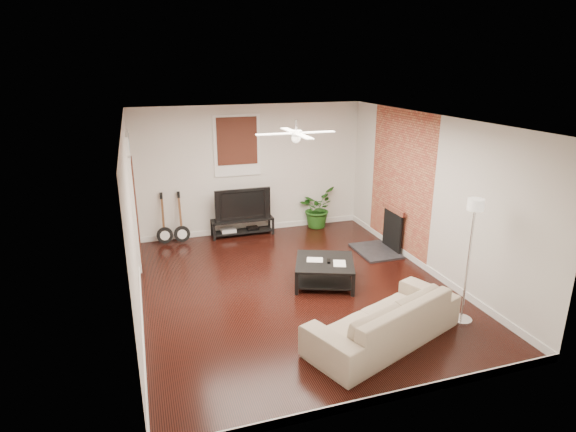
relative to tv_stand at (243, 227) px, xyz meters
name	(u,v)px	position (x,y,z in m)	size (l,w,h in m)	color
room	(296,208)	(0.28, -2.78, 1.21)	(5.01, 6.01, 2.81)	black
brick_accent	(400,183)	(2.77, -1.78, 1.21)	(0.02, 2.20, 2.80)	#AC4937
fireplace	(384,230)	(2.48, -1.78, 0.27)	(0.80, 1.10, 0.92)	black
window_back	(237,146)	(-0.02, 0.19, 1.76)	(1.00, 0.06, 1.30)	#3D1610
door_left	(134,199)	(-2.18, -0.88, 1.06)	(0.08, 1.00, 2.50)	white
tv_stand	(243,227)	(0.00, 0.00, 0.00)	(1.35, 0.36, 0.38)	black
tv	(242,203)	(0.00, 0.02, 0.54)	(1.21, 0.16, 0.70)	black
coffee_table	(325,272)	(0.81, -2.76, 0.01)	(0.97, 0.97, 0.41)	black
sofa	(384,318)	(0.91, -4.64, 0.15)	(2.29, 0.90, 0.67)	#BAAB8B
floor_lamp	(468,262)	(2.26, -4.54, 0.75)	(0.31, 0.31, 1.87)	silver
potted_plant	(316,208)	(1.75, 0.04, 0.27)	(0.82, 0.71, 0.91)	#225819
guitar_left	(163,219)	(-1.66, -0.03, 0.36)	(0.34, 0.24, 1.09)	black
guitar_right	(181,218)	(-1.31, -0.06, 0.36)	(0.34, 0.24, 1.09)	black
ceiling_fan	(296,133)	(0.28, -2.78, 2.41)	(1.24, 1.24, 0.32)	white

